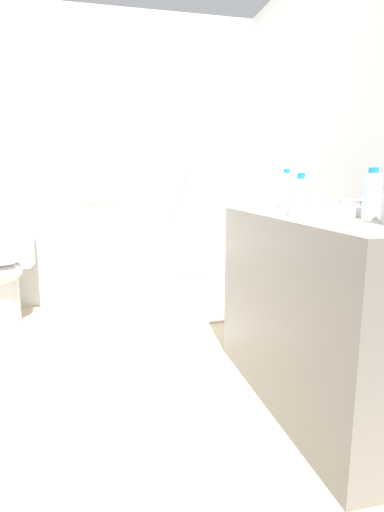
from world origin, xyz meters
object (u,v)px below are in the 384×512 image
water_bottle_4 (372,195)px  sink_faucet (359,207)px  bathtub (162,278)px  bath_mat (169,337)px  sink_basin (323,210)px  water_bottle_2 (300,194)px  toilet (3,271)px  drinking_glass_3 (316,201)px  water_bottle_3 (301,192)px  water_bottle_1 (286,190)px

water_bottle_4 → sink_faucet: bearing=65.5°
bathtub → bath_mat: bearing=-94.7°
sink_basin → water_bottle_2: water_bottle_2 is taller
water_bottle_4 → bath_mat: water_bottle_4 is taller
toilet → drinking_glass_3: (1.78, -1.28, 0.56)m
sink_faucet → water_bottle_4: bearing=-114.5°
sink_basin → drinking_glass_3: (0.09, 0.22, 0.03)m
bathtub → water_bottle_2: bearing=-63.6°
bathtub → water_bottle_4: (0.61, -1.62, 0.70)m
sink_basin → drinking_glass_3: size_ratio=3.16×
sink_faucet → water_bottle_3: size_ratio=0.79×
sink_faucet → water_bottle_1: (-0.16, 0.43, 0.07)m
toilet → bath_mat: 1.34m
sink_basin → water_bottle_3: water_bottle_3 is taller
sink_faucet → water_bottle_1: bearing=110.2°
toilet → water_bottle_4: bearing=51.6°
sink_faucet → drinking_glass_3: (-0.10, 0.22, 0.02)m
sink_basin → water_bottle_1: water_bottle_1 is taller
sink_faucet → drinking_glass_3: bearing=113.2°
toilet → sink_faucet: size_ratio=4.62×
sink_basin → water_bottle_1: 0.44m
drinking_glass_3 → bath_mat: size_ratio=0.20×
water_bottle_2 → water_bottle_3: bearing=60.9°
water_bottle_1 → water_bottle_4: bearing=-84.0°
water_bottle_1 → drinking_glass_3: 0.23m
sink_faucet → bath_mat: 1.45m
sink_faucet → water_bottle_3: 0.42m
bathtub → water_bottle_3: (0.62, -1.01, 0.70)m
sink_faucet → bath_mat: size_ratio=0.30×
water_bottle_2 → water_bottle_4: size_ratio=0.88×
bath_mat → water_bottle_1: bearing=-34.7°
water_bottle_3 → drinking_glass_3: bearing=-93.0°
sink_basin → water_bottle_4: 0.24m
sink_basin → sink_faucet: bearing=0.0°
drinking_glass_3 → bathtub: bearing=117.2°
sink_basin → bathtub: bearing=110.2°
sink_basin → bath_mat: bearing=123.8°
water_bottle_4 → bath_mat: bearing=122.2°
drinking_glass_3 → water_bottle_2: bearing=129.2°
sink_basin → bath_mat: size_ratio=0.64×
water_bottle_3 → sink_basin: bearing=-104.0°
bath_mat → bathtub: bearing=85.3°
water_bottle_4 → bath_mat: 1.57m
sink_basin → bath_mat: sink_basin is taller
toilet → water_bottle_4: water_bottle_4 is taller
water_bottle_2 → water_bottle_3: size_ratio=0.95×
water_bottle_2 → bath_mat: size_ratio=0.36×
bathtub → bath_mat: size_ratio=2.93×
water_bottle_2 → water_bottle_1: bearing=93.7°
water_bottle_1 → bath_mat: water_bottle_1 is taller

